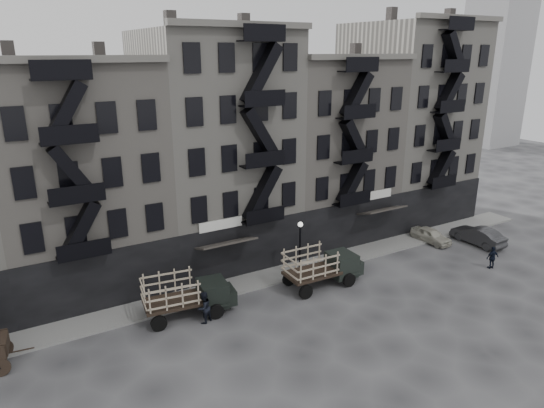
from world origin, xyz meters
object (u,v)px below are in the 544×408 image
stake_truck_east (322,264)px  car_far (478,235)px  car_east (431,235)px  policeman (492,258)px  stake_truck_west (187,292)px  pedestrian_mid (204,308)px

stake_truck_east → car_far: size_ratio=1.25×
car_far → stake_truck_east: bearing=-3.1°
stake_truck_east → car_east: bearing=9.3°
car_east → car_far: bearing=-39.9°
policeman → stake_truck_east: bearing=-5.2°
stake_truck_west → car_far: (25.33, -1.45, -0.83)m
stake_truck_east → car_east: 12.89m
stake_truck_east → car_east: size_ratio=1.58×
pedestrian_mid → policeman: bearing=145.7°
stake_truck_west → policeman: bearing=-5.6°
stake_truck_east → car_far: (15.84, -0.52, -0.87)m
car_east → stake_truck_east: bearing=-176.1°
policeman → car_east: bearing=-77.6°
stake_truck_west → car_far: size_ratio=1.26×
car_far → policeman: (-3.21, -3.71, 0.11)m
stake_truck_west → stake_truck_east: 9.54m
car_far → pedestrian_mid: bearing=-1.7°
stake_truck_west → car_east: 22.26m
stake_truck_west → policeman: stake_truck_west is taller
stake_truck_west → policeman: size_ratio=3.33×
pedestrian_mid → policeman: size_ratio=1.15×
pedestrian_mid → policeman: pedestrian_mid is taller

